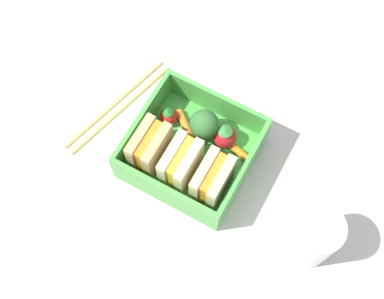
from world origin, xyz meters
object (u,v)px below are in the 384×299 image
Objects in this scene: strawberry_far_left at (168,116)px; chopstick_pair at (118,106)px; sandwich_center at (150,147)px; strawberry_left at (225,136)px; drinking_glass at (313,236)px; sandwich_left at (212,180)px; carrot_stick_far_left at (185,125)px; sandwich_center_left at (181,163)px; carrot_stick_left at (238,151)px; broccoli_floret at (202,124)px.

strawberry_far_left reaches higher than chopstick_pair.
sandwich_center reaches higher than strawberry_left.
drinking_glass is (-31.07, 5.09, 3.96)cm from chopstick_pair.
sandwich_left reaches higher than strawberry_far_left.
carrot_stick_far_left is 1.48× the size of strawberry_far_left.
sandwich_center is (9.01, 0.00, 0.00)cm from sandwich_left.
sandwich_left is 1.00× the size of sandwich_center_left.
carrot_stick_left is (-0.77, -6.01, -2.64)cm from sandwich_left.
sandwich_center is at bearing 0.00° from sandwich_left.
strawberry_far_left is at bearing -14.84° from drinking_glass.
strawberry_left is 0.74× the size of broccoli_floret.
sandwich_left is 9.77cm from carrot_stick_far_left.
carrot_stick_left is at bearing -131.28° from sandwich_center_left.
carrot_stick_far_left is at bearing -65.27° from sandwich_center_left.
carrot_stick_far_left reaches higher than chopstick_pair.
broccoli_floret is at bearing -124.58° from sandwich_center.
carrot_stick_far_left is at bearing 6.17° from strawberry_left.
strawberry_left is at bearing -75.99° from sandwich_left.
sandwich_center is 9.99cm from strawberry_left.
sandwich_center_left is at bearing 160.35° from chopstick_pair.
drinking_glass is (-23.46, 6.22, 1.78)cm from strawberry_far_left.
strawberry_far_left is (0.67, -5.70, -1.83)cm from sandwich_center.
strawberry_far_left is at bearing -83.30° from sandwich_center.
strawberry_left is (2.42, -0.59, 1.20)cm from carrot_stick_left.
drinking_glass reaches higher than sandwich_center.
drinking_glass reaches higher than carrot_stick_left.
carrot_stick_far_left is 0.24× the size of chopstick_pair.
sandwich_center reaches higher than chopstick_pair.
chopstick_pair is (12.78, -4.57, -4.01)cm from sandwich_center_left.
sandwich_center_left is at bearing -1.63° from drinking_glass.
sandwich_left and sandwich_center have the same top height.
sandwich_center is 1.24× the size of broccoli_floret.
sandwich_center_left is 7.91cm from strawberry_far_left.
sandwich_center_left is 1.24× the size of broccoli_floret.
sandwich_center reaches higher than carrot_stick_far_left.
strawberry_left is 0.85× the size of carrot_stick_far_left.
chopstick_pair is 31.73cm from drinking_glass.
carrot_stick_left reaches higher than chopstick_pair.
broccoli_floret is 5.24cm from strawberry_far_left.
strawberry_far_left is at bearing 1.72° from carrot_stick_left.
carrot_stick_far_left is at bearing -106.24° from sandwich_center.
strawberry_far_left is at bearing 6.42° from strawberry_left.
strawberry_left is at bearing -24.77° from drinking_glass.
broccoli_floret is 0.59× the size of drinking_glass.
drinking_glass is (-18.53, 6.70, 0.05)cm from broccoli_floret.
sandwich_center is 1.67× the size of strawberry_left.
carrot_stick_left is at bearing 178.24° from broccoli_floret.
carrot_stick_left is (-9.78, -6.01, -2.64)cm from sandwich_center.
sandwich_center_left is 0.34× the size of chopstick_pair.
sandwich_center_left is at bearing 0.00° from sandwich_left.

